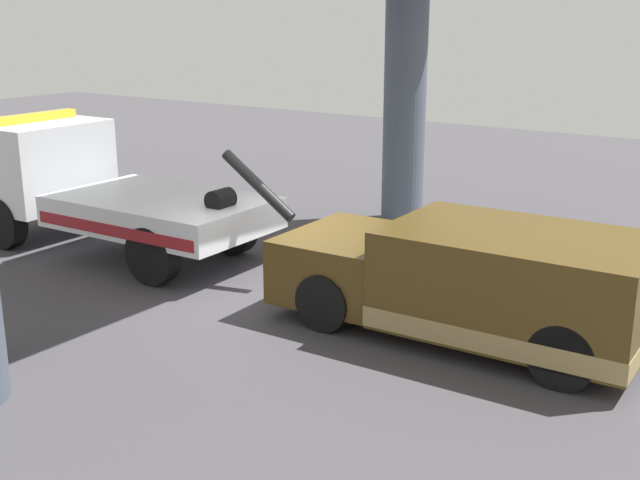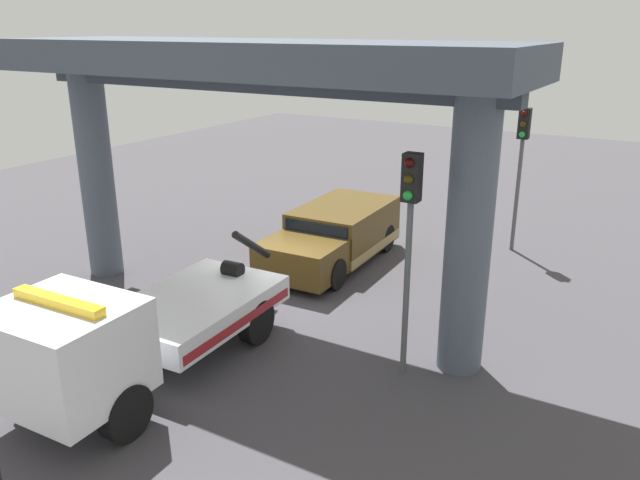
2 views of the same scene
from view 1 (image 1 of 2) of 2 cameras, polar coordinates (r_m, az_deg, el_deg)
The scene contains 5 objects.
ground_plane at distance 13.23m, azimuth -2.60°, elevation -3.75°, with size 60.00×40.00×0.10m, color #423F44.
lane_stripe_mid at distance 15.30m, azimuth 3.44°, elevation -0.81°, with size 2.60×0.16×0.01m, color silver.
lane_stripe_east at distance 19.01m, azimuth -12.18°, elevation 2.18°, with size 2.60×0.16×0.01m, color silver.
tow_truck_white at distance 16.07m, azimuth -16.16°, elevation 3.80°, with size 7.29×2.58×2.46m.
towed_van_green at distance 11.35m, azimuth 10.96°, elevation -2.99°, with size 5.26×2.35×1.58m.
Camera 1 is at (-7.60, 9.88, 4.40)m, focal length 45.25 mm.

